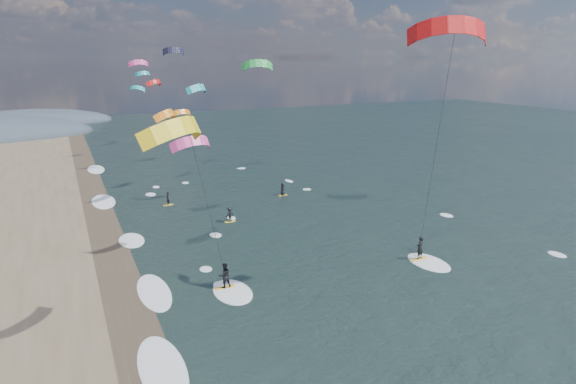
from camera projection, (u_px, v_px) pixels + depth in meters
name	position (u px, v px, depth m)	size (l,w,h in m)	color
ground	(404.00, 376.00, 24.96)	(260.00, 260.00, 0.00)	black
wet_sand_strip	(136.00, 334.00, 28.73)	(3.00, 240.00, 0.00)	#382D23
kitesurfer_near_a	(449.00, 79.00, 29.67)	(8.15, 9.27, 18.68)	yellow
kitesurfer_near_b	(203.00, 184.00, 27.29)	(7.23, 9.24, 13.67)	yellow
far_kitesurfers	(237.00, 202.00, 52.18)	(14.40, 9.17, 1.54)	yellow
bg_kite_field	(169.00, 86.00, 69.58)	(13.44, 70.26, 10.33)	orange
shoreline_surf	(144.00, 296.00, 33.36)	(2.40, 79.40, 0.11)	white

